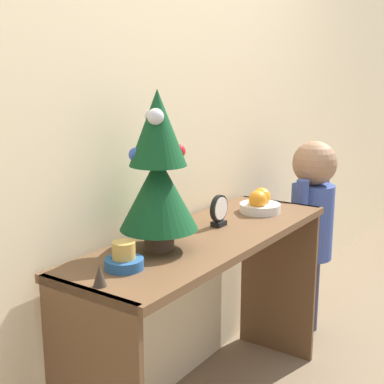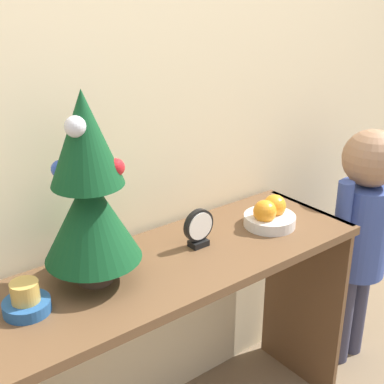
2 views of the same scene
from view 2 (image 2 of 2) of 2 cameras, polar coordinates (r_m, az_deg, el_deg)
back_wall at (r=1.68m, az=-7.53°, el=10.63°), size 7.00×0.05×2.50m
console_table at (r=1.74m, az=-1.92°, el=-12.19°), size 1.29×0.43×0.77m
mini_tree at (r=1.45m, az=-10.96°, el=0.12°), size 0.27×0.27×0.55m
fruit_bowl at (r=1.86m, az=8.28°, el=-2.45°), size 0.18×0.18×0.10m
singing_bowl at (r=1.47m, az=-17.27°, el=-11.03°), size 0.12×0.12×0.09m
desk_clock at (r=1.70m, az=0.73°, el=-3.91°), size 0.11×0.04×0.13m
child_figure at (r=2.25m, az=17.78°, el=-2.89°), size 0.34×0.22×1.04m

